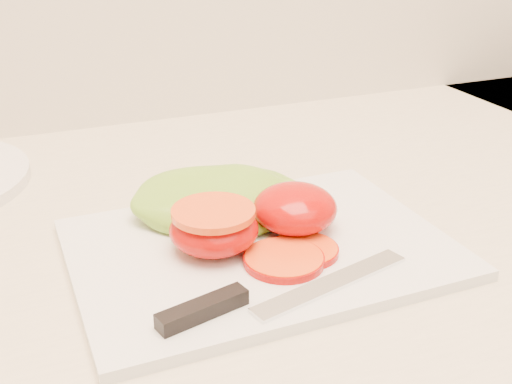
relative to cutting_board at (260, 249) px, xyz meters
name	(u,v)px	position (x,y,z in m)	size (l,w,h in m)	color
cutting_board	(260,249)	(0.00, 0.00, 0.00)	(0.32, 0.23, 0.01)	white
tomato_half_dome	(295,208)	(0.04, 0.01, 0.03)	(0.08, 0.08, 0.04)	red
tomato_half_cut	(214,227)	(-0.04, 0.01, 0.03)	(0.08, 0.08, 0.04)	red
tomato_slice_0	(284,259)	(0.01, -0.04, 0.01)	(0.06, 0.06, 0.01)	orange
tomato_slice_1	(304,250)	(0.03, -0.03, 0.01)	(0.06, 0.06, 0.01)	orange
lettuce_leaf_0	(219,200)	(-0.01, 0.07, 0.02)	(0.16, 0.11, 0.03)	#7CC534
knife	(256,298)	(-0.04, -0.08, 0.01)	(0.21, 0.05, 0.01)	silver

